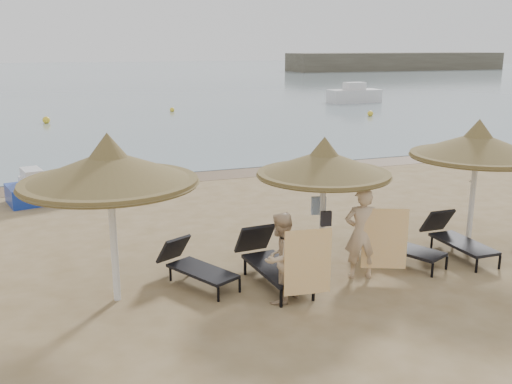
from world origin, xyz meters
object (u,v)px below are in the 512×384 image
person_left (280,251)px  lounger_near_right (396,243)px  palapa_right (477,146)px  person_right (362,226)px  lounger_far_right (455,237)px  lounger_near_left (269,259)px  lounger_far_left (194,265)px  palapa_center (324,164)px  pedal_boat (46,189)px  palapa_left (109,169)px

person_left → lounger_near_right: bearing=165.1°
palapa_right → person_right: (-3.18, -0.78, -1.20)m
lounger_far_right → lounger_near_right: bearing=175.0°
lounger_near_left → person_left: person_left is taller
lounger_far_left → lounger_near_left: (1.35, -0.39, 0.07)m
palapa_center → lounger_near_left: palapa_center is taller
person_left → pedal_boat: size_ratio=0.80×
lounger_near_right → pedal_boat: bearing=108.1°
palapa_left → lounger_near_left: size_ratio=1.40×
palapa_left → pedal_boat: (-1.09, 7.28, -1.96)m
lounger_near_left → person_right: 1.82m
palapa_right → pedal_boat: bearing=141.0°
palapa_right → lounger_near_left: palapa_right is taller
lounger_near_left → palapa_right: bearing=-0.1°
palapa_left → person_left: 3.15m
palapa_center → lounger_near_left: bearing=-163.2°
palapa_center → lounger_far_right: palapa_center is taller
person_right → pedal_boat: person_right is taller
palapa_left → lounger_far_right: palapa_left is taller
lounger_near_right → pedal_boat: size_ratio=0.84×
palapa_left → person_left: (2.63, -1.01, -1.41)m
lounger_near_left → person_left: size_ratio=1.15×
lounger_far_left → palapa_left: bearing=164.0°
lounger_near_right → lounger_far_right: lounger_far_right is taller
palapa_left → lounger_far_right: 7.23m
lounger_near_right → lounger_far_right: bearing=-29.4°
lounger_far_left → person_left: 1.84m
palapa_right → lounger_far_right: 2.00m
palapa_right → lounger_far_right: size_ratio=1.51×
lounger_near_left → lounger_near_right: 2.80m
palapa_right → lounger_far_left: (-6.20, 0.06, -1.87)m
lounger_far_right → pedal_boat: 10.95m
palapa_center → lounger_far_right: (2.91, -0.42, -1.69)m
pedal_boat → person_left: bearing=-78.4°
palapa_center → lounger_near_left: (-1.26, -0.38, -1.65)m
palapa_center → palapa_right: (3.58, -0.05, 0.15)m
lounger_far_right → palapa_center: bearing=171.9°
person_right → lounger_near_right: bearing=-135.8°
lounger_far_left → lounger_near_left: bearing=-43.0°
person_right → palapa_right: bearing=-147.3°
palapa_left → person_right: palapa_left is taller
lounger_near_right → palapa_right: bearing=-17.4°
lounger_far_right → pedal_boat: size_ratio=0.81×
lounger_near_left → pedal_boat: 8.35m
palapa_center → lounger_near_right: palapa_center is taller
lounger_far_right → pedal_boat: bearing=137.3°
palapa_left → palapa_right: bearing=1.6°
lounger_far_left → lounger_far_right: size_ratio=0.97×
lounger_far_right → person_right: 2.63m
palapa_right → person_right: bearing=-166.2°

